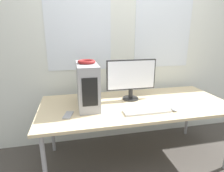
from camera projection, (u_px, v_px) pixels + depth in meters
wall_back at (122, 41)px, 2.41m from camera, size 8.00×0.07×2.70m
desk at (135, 107)px, 2.06m from camera, size 2.04×0.91×0.71m
pc_tower at (87, 85)px, 1.92m from camera, size 0.20×0.49×0.45m
headphones at (87, 62)px, 1.86m from camera, size 0.18×0.18×0.03m
monitor_main at (131, 77)px, 2.09m from camera, size 0.56×0.18×0.46m
keyboard at (147, 111)px, 1.82m from camera, size 0.46×0.13×0.02m
mouse at (174, 109)px, 1.85m from camera, size 0.06×0.09×0.03m
cell_phone at (68, 115)px, 1.74m from camera, size 0.11×0.17×0.01m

